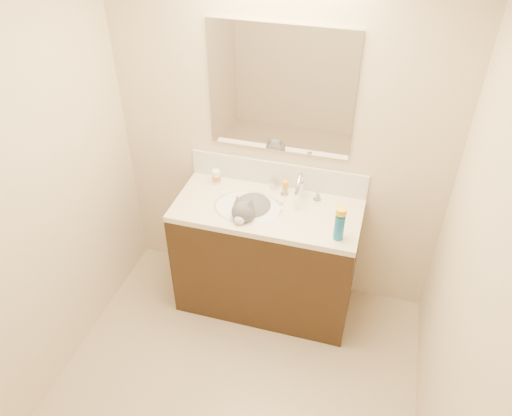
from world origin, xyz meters
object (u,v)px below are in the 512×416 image
Objects in this scene: cat at (251,212)px; silver_jar at (274,185)px; basin at (248,216)px; faucet at (300,189)px; amber_bottle at (285,187)px; spray_can at (339,227)px; vanity_cabinet at (266,259)px; pill_bottle at (216,177)px.

silver_jar is (0.09, 0.26, 0.06)m from cat.
faucet is (0.30, 0.17, 0.16)m from basin.
amber_bottle is (0.19, 0.22, 0.12)m from basin.
spray_can is (0.30, -0.31, -0.00)m from faucet.
vanity_cabinet is 11.83× the size of pill_bottle.
pill_bottle is 0.62× the size of spray_can.
cat is at bearing 166.57° from spray_can.
pill_bottle is 0.39m from silver_jar.
basin is at bearing -130.81° from amber_bottle.
faucet is 0.69× the size of cat.
faucet is at bearing 133.90° from spray_can.
faucet is 4.88× the size of silver_jar.
silver_jar is at bearing 7.19° from pill_bottle.
spray_can reaches higher than basin.
cat is (-0.10, -0.04, 0.42)m from vanity_cabinet.
cat is at bearing -109.05° from silver_jar.
vanity_cabinet is at bearing 25.11° from cat.
cat is 2.46× the size of spray_can.
silver_jar reaches higher than basin.
pill_bottle is at bearing 151.46° from cat.
basin is at bearing -165.96° from vanity_cabinet.
amber_bottle is at bearing 49.19° from basin.
faucet is 0.43m from spray_can.
faucet is at bearing -23.28° from silver_jar.
silver_jar is at bearing 141.31° from spray_can.
spray_can reaches higher than amber_bottle.
spray_can reaches higher than silver_jar.
faucet is 0.22m from silver_jar.
spray_can is at bearing -19.93° from vanity_cabinet.
faucet reaches higher than silver_jar.
faucet is at bearing 37.26° from cat.
spray_can reaches higher than vanity_cabinet.
pill_bottle is at bearing 144.73° from basin.
amber_bottle is (0.17, 0.23, 0.08)m from cat.
faucet is at bearing 37.29° from vanity_cabinet.
spray_can is (0.60, -0.14, 0.15)m from basin.
amber_bottle is at bearing 153.49° from faucet.
faucet is at bearing 29.12° from basin.
spray_can is (0.41, -0.37, 0.04)m from amber_bottle.
basin is at bearing -113.37° from silver_jar.
cat is 3.99× the size of pill_bottle.
spray_can is (0.48, -0.17, 0.53)m from vanity_cabinet.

